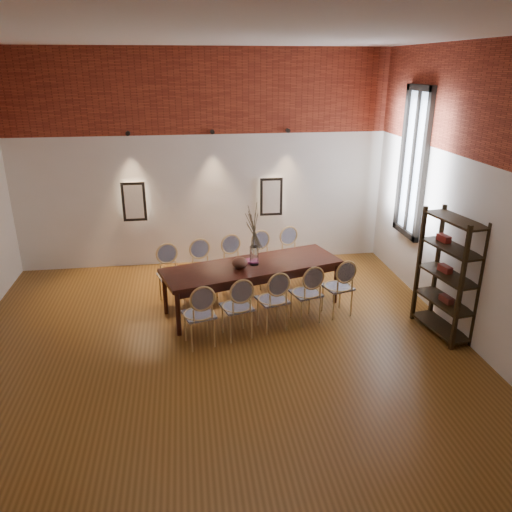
{
  "coord_description": "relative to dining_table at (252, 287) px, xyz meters",
  "views": [
    {
      "loc": [
        -0.34,
        -5.86,
        3.68
      ],
      "look_at": [
        0.64,
        0.94,
        1.05
      ],
      "focal_mm": 35.0,
      "sensor_mm": 36.0,
      "label": 1
    }
  ],
  "objects": [
    {
      "name": "chair_near_c",
      "position": [
        0.2,
        -0.71,
        0.09
      ],
      "size": [
        0.54,
        0.54,
        0.94
      ],
      "primitive_type": null,
      "rotation": [
        0.0,
        0.0,
        0.27
      ],
      "color": "tan",
      "rests_on": "floor"
    },
    {
      "name": "chair_near_a",
      "position": [
        -0.89,
        -1.01,
        0.09
      ],
      "size": [
        0.54,
        0.54,
        0.94
      ],
      "primitive_type": null,
      "rotation": [
        0.0,
        0.0,
        0.27
      ],
      "color": "tan",
      "rests_on": "floor"
    },
    {
      "name": "brick_band_front",
      "position": [
        -0.64,
        -4.82,
        2.88
      ],
      "size": [
        7.0,
        0.02,
        1.5
      ],
      "primitive_type": "cube",
      "color": "maroon",
      "rests_on": "ground"
    },
    {
      "name": "wall_front",
      "position": [
        -0.64,
        -4.89,
        1.62
      ],
      "size": [
        7.0,
        0.1,
        4.0
      ],
      "primitive_type": "cube",
      "color": "silver",
      "rests_on": "ground"
    },
    {
      "name": "bowl",
      "position": [
        -0.21,
        -0.11,
        0.46
      ],
      "size": [
        0.24,
        0.24,
        0.18
      ],
      "primitive_type": "ellipsoid",
      "color": "#563022",
      "rests_on": "dining_table"
    },
    {
      "name": "spot_fixture_left",
      "position": [
        -1.94,
        2.08,
        2.17
      ],
      "size": [
        0.08,
        0.1,
        0.08
      ],
      "primitive_type": "cylinder",
      "rotation": [
        1.57,
        0.0,
        0.0
      ],
      "color": "black",
      "rests_on": "wall_back"
    },
    {
      "name": "book",
      "position": [
        -0.04,
        0.13,
        0.39
      ],
      "size": [
        0.3,
        0.24,
        0.03
      ],
      "primitive_type": "cube",
      "rotation": [
        0.0,
        0.0,
        0.27
      ],
      "color": "#832A51",
      "rests_on": "dining_table"
    },
    {
      "name": "niche_left",
      "position": [
        -1.94,
        2.11,
        0.93
      ],
      "size": [
        0.36,
        0.06,
        0.66
      ],
      "primitive_type": "cube",
      "color": "#FFEAC6",
      "rests_on": "wall_back"
    },
    {
      "name": "spot_fixture_right",
      "position": [
        0.96,
        2.08,
        2.17
      ],
      "size": [
        0.08,
        0.1,
        0.08
      ],
      "primitive_type": "cylinder",
      "rotation": [
        1.57,
        0.0,
        0.0
      ],
      "color": "black",
      "rests_on": "wall_back"
    },
    {
      "name": "chair_far_e",
      "position": [
        0.89,
        1.01,
        0.09
      ],
      "size": [
        0.54,
        0.54,
        0.94
      ],
      "primitive_type": null,
      "rotation": [
        0.0,
        0.0,
        3.42
      ],
      "color": "tan",
      "rests_on": "floor"
    },
    {
      "name": "dried_branches",
      "position": [
        0.03,
        0.01,
        0.98
      ],
      "size": [
        0.5,
        0.5,
        0.7
      ],
      "primitive_type": null,
      "color": "brown",
      "rests_on": "vase"
    },
    {
      "name": "spot_fixture_mid",
      "position": [
        -0.44,
        2.08,
        2.17
      ],
      "size": [
        0.08,
        0.1,
        0.08
      ],
      "primitive_type": "cylinder",
      "rotation": [
        1.57,
        0.0,
        0.0
      ],
      "color": "black",
      "rests_on": "wall_back"
    },
    {
      "name": "dining_table",
      "position": [
        0.0,
        0.0,
        0.0
      ],
      "size": [
        2.95,
        1.63,
        0.75
      ],
      "primitive_type": "cube",
      "rotation": [
        0.0,
        0.0,
        0.27
      ],
      "color": "#37130C",
      "rests_on": "floor"
    },
    {
      "name": "floor",
      "position": [
        -0.64,
        -1.34,
        -0.39
      ],
      "size": [
        7.0,
        7.0,
        0.02
      ],
      "primitive_type": "cube",
      "color": "brown",
      "rests_on": "ground"
    },
    {
      "name": "window_glass",
      "position": [
        2.82,
        0.66,
        1.77
      ],
      "size": [
        0.02,
        0.78,
        2.38
      ],
      "primitive_type": "cube",
      "color": "silver",
      "rests_on": "wall_right"
    },
    {
      "name": "window_mullion",
      "position": [
        2.8,
        0.66,
        1.77
      ],
      "size": [
        0.06,
        0.06,
        2.4
      ],
      "primitive_type": "cube",
      "color": "black",
      "rests_on": "wall_right"
    },
    {
      "name": "vase",
      "position": [
        0.03,
        0.01,
        0.53
      ],
      "size": [
        0.14,
        0.14,
        0.3
      ],
      "primitive_type": "cylinder",
      "color": "silver",
      "rests_on": "dining_table"
    },
    {
      "name": "window_frame",
      "position": [
        2.8,
        0.66,
        1.77
      ],
      "size": [
        0.08,
        0.9,
        2.5
      ],
      "primitive_type": "cube",
      "color": "black",
      "rests_on": "wall_right"
    },
    {
      "name": "ceiling",
      "position": [
        -0.64,
        -1.34,
        3.63
      ],
      "size": [
        7.0,
        7.0,
        0.02
      ],
      "primitive_type": "cube",
      "color": "silver",
      "rests_on": "ground"
    },
    {
      "name": "chair_near_e",
      "position": [
        1.28,
        -0.4,
        0.09
      ],
      "size": [
        0.54,
        0.54,
        0.94
      ],
      "primitive_type": null,
      "rotation": [
        0.0,
        0.0,
        0.27
      ],
      "color": "tan",
      "rests_on": "floor"
    },
    {
      "name": "chair_far_b",
      "position": [
        -0.74,
        0.55,
        0.09
      ],
      "size": [
        0.54,
        0.54,
        0.94
      ],
      "primitive_type": null,
      "rotation": [
        0.0,
        0.0,
        3.42
      ],
      "color": "tan",
      "rests_on": "floor"
    },
    {
      "name": "chair_far_d",
      "position": [
        0.34,
        0.86,
        0.09
      ],
      "size": [
        0.54,
        0.54,
        0.94
      ],
      "primitive_type": null,
      "rotation": [
        0.0,
        0.0,
        3.42
      ],
      "color": "tan",
      "rests_on": "floor"
    },
    {
      "name": "chair_far_c",
      "position": [
        -0.2,
        0.71,
        0.09
      ],
      "size": [
        0.54,
        0.54,
        0.94
      ],
      "primitive_type": null,
      "rotation": [
        0.0,
        0.0,
        3.42
      ],
      "color": "tan",
      "rests_on": "floor"
    },
    {
      "name": "brick_band_back",
      "position": [
        -0.64,
        2.14,
        2.88
      ],
      "size": [
        7.0,
        0.02,
        1.5
      ],
      "primitive_type": "cube",
      "color": "maroon",
      "rests_on": "ground"
    },
    {
      "name": "chair_near_d",
      "position": [
        0.74,
        -0.55,
        0.09
      ],
      "size": [
        0.54,
        0.54,
        0.94
      ],
      "primitive_type": null,
      "rotation": [
        0.0,
        0.0,
        0.27
      ],
      "color": "tan",
      "rests_on": "floor"
    },
    {
      "name": "brick_band_right",
      "position": [
        2.84,
        -1.34,
        2.88
      ],
      "size": [
        0.02,
        7.0,
        1.5
      ],
      "primitive_type": "cube",
      "color": "maroon",
      "rests_on": "ground"
    },
    {
      "name": "chair_far_a",
      "position": [
        -1.28,
        0.4,
        0.09
      ],
      "size": [
        0.54,
        0.54,
        0.94
      ],
      "primitive_type": null,
      "rotation": [
        0.0,
        0.0,
        3.42
      ],
      "color": "tan",
      "rests_on": "floor"
    },
    {
      "name": "wall_right",
      "position": [
        2.91,
        -1.34,
        1.62
      ],
      "size": [
        0.1,
        7.0,
        4.0
      ],
      "primitive_type": "cube",
      "color": "silver",
      "rests_on": "ground"
    },
    {
      "name": "niche_right",
      "position": [
        0.66,
        2.11,
        0.93
      ],
      "size": [
        0.36,
        0.06,
        0.66
      ],
      "primitive_type": "cube",
      "color": "#FFEAC6",
      "rests_on": "wall_back"
    },
    {
      "name": "wall_back",
      "position": [
        -0.64,
        2.21,
        1.62
      ],
      "size": [
        7.0,
        0.1,
        4.0
      ],
      "primitive_type": "cube",
      "color": "silver",
      "rests_on": "ground"
    },
    {
      "name": "chair_near_b",
      "position": [
        -0.34,
        -0.86,
        0.09
      ],
      "size": [
        0.54,
        0.54,
        0.94
      ],
      "primitive_type": null,
      "rotation": [
        0.0,
        0.0,
        0.27
      ],
      "color": "tan",
      "rests_on": "floor"
    },
    {
      "name": "shelving_rack",
      "position": [
        2.64,
        -1.16,
        0.53
      ],
      "size": [
        0.53,
        1.05,
        1.8
      ],
      "primitive_type": null,
      "rotation": [
        0.0,
        0.0,
        0.16
      ],
      "color": "black",
      "rests_on": "floor"
    }
  ]
}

